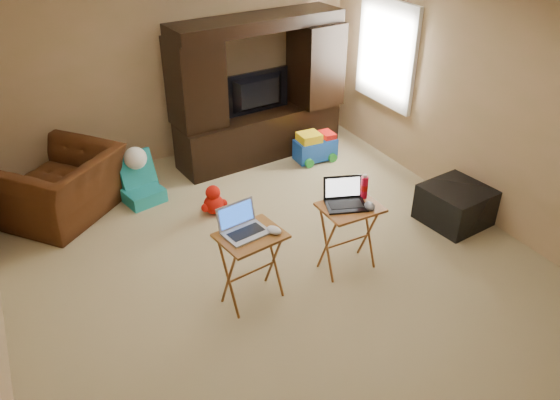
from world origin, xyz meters
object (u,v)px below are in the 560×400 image
entertainment_center (259,90)px  television (260,94)px  recliner (62,187)px  laptop_right (347,195)px  child_rocker (141,180)px  mouse_left (274,230)px  tray_table_right (348,238)px  plush_toy (213,199)px  laptop_left (246,222)px  water_bottle (364,187)px  mouse_right (370,206)px  ottoman (455,205)px  tray_table_left (252,268)px  push_toy (315,146)px

entertainment_center → television: entertainment_center is taller
recliner → laptop_right: laptop_right is taller
child_rocker → mouse_left: mouse_left is taller
tray_table_right → plush_toy: bearing=116.2°
television → laptop_right: bearing=75.8°
entertainment_center → laptop_left: 3.01m
entertainment_center → child_rocker: size_ratio=4.01×
television → water_bottle: size_ratio=4.37×
television → tray_table_right: (-0.35, -2.64, -0.55)m
laptop_right → mouse_left: bearing=-154.4°
mouse_right → water_bottle: 0.23m
ottoman → tray_table_left: 2.58m
tray_table_right → television: bearing=81.9°
entertainment_center → recliner: (-2.65, -0.41, -0.56)m
child_rocker → push_toy: child_rocker is taller
tray_table_right → laptop_left: size_ratio=1.90×
television → laptop_right: television is taller
child_rocker → tray_table_left: tray_table_left is taller
push_toy → water_bottle: bearing=-107.8°
child_rocker → ottoman: 3.63m
recliner → mouse_left: mouse_left is taller
push_toy → mouse_left: bearing=-126.7°
entertainment_center → tray_table_right: 2.77m
recliner → tray_table_left: size_ratio=1.64×
entertainment_center → mouse_left: (-1.18, -2.76, -0.20)m
ottoman → mouse_left: bearing=-174.8°
mouse_right → mouse_left: bearing=176.9°
child_rocker → mouse_left: size_ratio=3.96×
push_toy → laptop_right: laptop_right is taller
tray_table_left → recliner: bearing=109.9°
laptop_right → water_bottle: size_ratio=1.70×
child_rocker → water_bottle: bearing=-65.6°
recliner → push_toy: size_ratio=2.08×
tray_table_right → laptop_left: bearing=177.6°
tray_table_left → water_bottle: 1.31m
ottoman → laptop_right: (-1.58, -0.13, 0.62)m
plush_toy → tray_table_left: size_ratio=0.50×
laptop_right → mouse_right: (0.17, -0.14, -0.09)m
recliner → laptop_right: bearing=94.1°
entertainment_center → tray_table_left: entertainment_center is taller
tray_table_left → laptop_left: bearing=125.6°
television → plush_toy: bearing=37.8°
mouse_left → mouse_right: size_ratio=1.00×
recliner → laptop_right: 3.22m
television → push_toy: bearing=137.2°
child_rocker → mouse_right: bearing=-69.2°
television → recliner: (-2.65, -0.37, -0.52)m
mouse_right → water_bottle: (0.07, 0.20, 0.08)m
entertainment_center → mouse_right: bearing=-100.3°
recliner → laptop_left: 2.60m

